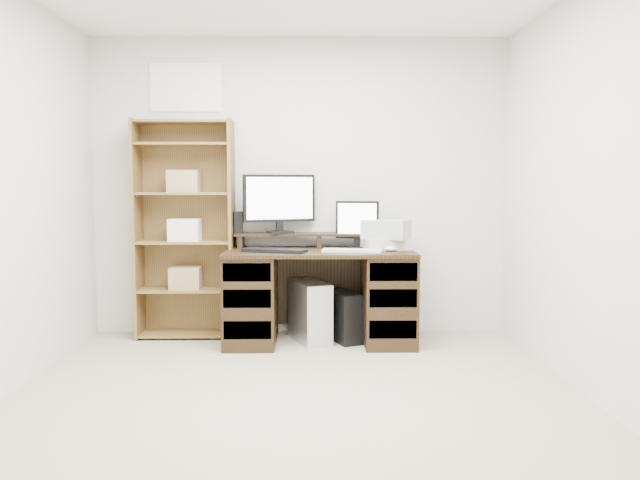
{
  "coord_description": "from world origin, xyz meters",
  "views": [
    {
      "loc": [
        0.08,
        -3.32,
        1.29
      ],
      "look_at": [
        0.16,
        1.43,
        0.85
      ],
      "focal_mm": 35.0,
      "sensor_mm": 36.0,
      "label": 1
    }
  ],
  "objects_px": {
    "desk": "(320,294)",
    "tower_black": "(343,316)",
    "monitor_small": "(357,223)",
    "printer": "(386,244)",
    "monitor_wide": "(279,200)",
    "tower_silver": "(310,311)",
    "bookshelf": "(185,227)"
  },
  "relations": [
    {
      "from": "desk",
      "to": "bookshelf",
      "type": "relative_size",
      "value": 0.83
    },
    {
      "from": "desk",
      "to": "bookshelf",
      "type": "bearing_deg",
      "value": 169.14
    },
    {
      "from": "tower_black",
      "to": "bookshelf",
      "type": "distance_m",
      "value": 1.5
    },
    {
      "from": "tower_silver",
      "to": "tower_black",
      "type": "relative_size",
      "value": 1.11
    },
    {
      "from": "monitor_small",
      "to": "printer",
      "type": "distance_m",
      "value": 0.3
    },
    {
      "from": "monitor_wide",
      "to": "monitor_small",
      "type": "bearing_deg",
      "value": -25.88
    },
    {
      "from": "tower_silver",
      "to": "monitor_wide",
      "type": "bearing_deg",
      "value": 127.26
    },
    {
      "from": "monitor_wide",
      "to": "tower_black",
      "type": "xyz_separation_m",
      "value": [
        0.52,
        -0.16,
        -0.94
      ]
    },
    {
      "from": "monitor_wide",
      "to": "tower_silver",
      "type": "relative_size",
      "value": 1.2
    },
    {
      "from": "monitor_wide",
      "to": "bookshelf",
      "type": "height_order",
      "value": "bookshelf"
    },
    {
      "from": "bookshelf",
      "to": "monitor_small",
      "type": "bearing_deg",
      "value": -3.08
    },
    {
      "from": "desk",
      "to": "tower_silver",
      "type": "bearing_deg",
      "value": 154.03
    },
    {
      "from": "tower_black",
      "to": "bookshelf",
      "type": "relative_size",
      "value": 0.24
    },
    {
      "from": "desk",
      "to": "tower_black",
      "type": "bearing_deg",
      "value": 10.78
    },
    {
      "from": "desk",
      "to": "monitor_small",
      "type": "distance_m",
      "value": 0.67
    },
    {
      "from": "tower_black",
      "to": "monitor_wide",
      "type": "bearing_deg",
      "value": 140.85
    },
    {
      "from": "tower_black",
      "to": "bookshelf",
      "type": "xyz_separation_m",
      "value": [
        -1.3,
        0.18,
        0.72
      ]
    },
    {
      "from": "printer",
      "to": "bookshelf",
      "type": "height_order",
      "value": "bookshelf"
    },
    {
      "from": "tower_silver",
      "to": "tower_black",
      "type": "bearing_deg",
      "value": -20.84
    },
    {
      "from": "monitor_small",
      "to": "tower_silver",
      "type": "bearing_deg",
      "value": -152.77
    },
    {
      "from": "desk",
      "to": "monitor_small",
      "type": "relative_size",
      "value": 3.87
    },
    {
      "from": "desk",
      "to": "printer",
      "type": "relative_size",
      "value": 4.21
    },
    {
      "from": "tower_silver",
      "to": "bookshelf",
      "type": "xyz_separation_m",
      "value": [
        -1.03,
        0.17,
        0.67
      ]
    },
    {
      "from": "monitor_small",
      "to": "monitor_wide",
      "type": "bearing_deg",
      "value": -171.98
    },
    {
      "from": "monitor_wide",
      "to": "printer",
      "type": "bearing_deg",
      "value": -30.91
    },
    {
      "from": "monitor_small",
      "to": "tower_black",
      "type": "height_order",
      "value": "monitor_small"
    },
    {
      "from": "printer",
      "to": "tower_black",
      "type": "relative_size",
      "value": 0.81
    },
    {
      "from": "tower_black",
      "to": "tower_silver",
      "type": "bearing_deg",
      "value": 157.32
    },
    {
      "from": "printer",
      "to": "tower_black",
      "type": "bearing_deg",
      "value": 167.7
    },
    {
      "from": "tower_silver",
      "to": "printer",
      "type": "bearing_deg",
      "value": -20.51
    },
    {
      "from": "monitor_wide",
      "to": "printer",
      "type": "height_order",
      "value": "monitor_wide"
    },
    {
      "from": "monitor_small",
      "to": "desk",
      "type": "bearing_deg",
      "value": -143.04
    }
  ]
}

